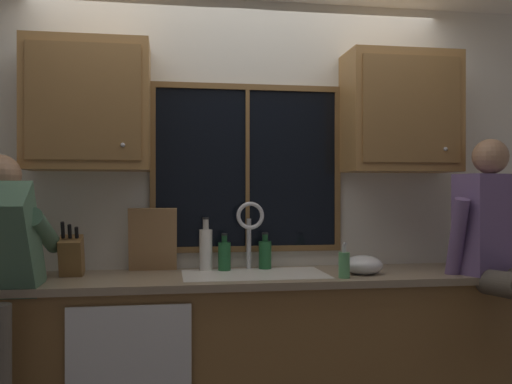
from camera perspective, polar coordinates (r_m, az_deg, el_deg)
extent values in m
cube|color=silver|center=(3.48, -1.64, -1.71)|extent=(5.75, 0.12, 2.55)
cube|color=black|center=(3.42, -0.90, 2.45)|extent=(1.10, 0.02, 0.95)
cube|color=brown|center=(3.47, -0.88, 10.61)|extent=(1.17, 0.02, 0.04)
cube|color=brown|center=(3.43, -0.88, -5.80)|extent=(1.17, 0.02, 0.04)
cube|color=brown|center=(3.38, -10.45, 2.48)|extent=(0.03, 0.02, 0.95)
cube|color=brown|center=(3.54, 8.27, 2.37)|extent=(0.03, 0.02, 0.95)
cube|color=brown|center=(3.41, -0.87, 2.46)|extent=(0.02, 0.02, 0.95)
cube|color=olive|center=(3.27, -0.83, -16.67)|extent=(3.35, 0.58, 0.88)
cube|color=gray|center=(3.15, -0.78, -8.74)|extent=(3.41, 0.62, 0.04)
cube|color=white|center=(2.94, -12.74, -18.26)|extent=(0.60, 0.02, 0.74)
cube|color=#9E703D|center=(3.29, -16.68, 8.39)|extent=(0.67, 0.33, 0.72)
cube|color=olive|center=(3.13, -17.11, 8.84)|extent=(0.59, 0.01, 0.62)
sphere|color=#B2B2B7|center=(3.07, -13.38, 4.67)|extent=(0.02, 0.02, 0.02)
cube|color=#9E703D|center=(3.55, 14.43, 7.79)|extent=(0.67, 0.33, 0.72)
cube|color=olive|center=(3.39, 15.58, 8.15)|extent=(0.59, 0.01, 0.62)
sphere|color=#B2B2B7|center=(3.45, 18.70, 4.16)|extent=(0.02, 0.02, 0.02)
cube|color=white|center=(3.17, -0.16, -8.52)|extent=(0.80, 0.46, 0.02)
cube|color=beige|center=(3.16, -3.81, -10.38)|extent=(0.36, 0.42, 0.20)
cube|color=beige|center=(3.22, 3.42, -10.18)|extent=(0.36, 0.42, 0.20)
cube|color=white|center=(3.18, -0.16, -10.30)|extent=(0.04, 0.42, 0.20)
cylinder|color=silver|center=(3.36, -0.73, -5.27)|extent=(0.03, 0.03, 0.30)
torus|color=silver|center=(3.29, -0.58, -2.42)|extent=(0.16, 0.02, 0.16)
cylinder|color=silver|center=(3.39, 0.62, -6.94)|extent=(0.03, 0.03, 0.09)
sphere|color=#A57A5B|center=(3.11, -24.59, 1.57)|extent=(0.21, 0.21, 0.21)
cylinder|color=#4C7259|center=(3.04, -20.71, -3.81)|extent=(0.09, 0.52, 0.26)
cylinder|color=#595147|center=(3.24, 23.38, -8.52)|extent=(0.14, 0.43, 0.16)
cube|color=slate|center=(3.44, 22.70, -2.99)|extent=(0.44, 0.32, 0.56)
sphere|color=#A57A5B|center=(3.44, 22.71, 3.35)|extent=(0.20, 0.20, 0.20)
cylinder|color=slate|center=(3.29, 19.73, -4.53)|extent=(0.08, 0.20, 0.47)
cube|color=brown|center=(3.23, -18.23, -6.32)|extent=(0.12, 0.18, 0.25)
cylinder|color=black|center=(3.16, -19.03, -3.67)|extent=(0.02, 0.05, 0.09)
cylinder|color=black|center=(3.16, -18.40, -3.81)|extent=(0.02, 0.04, 0.08)
cylinder|color=black|center=(3.15, -17.76, -3.94)|extent=(0.02, 0.04, 0.06)
cube|color=#997047|center=(3.32, -10.45, -4.78)|extent=(0.28, 0.10, 0.37)
ellipsoid|color=silver|center=(3.23, 10.84, -7.31)|extent=(0.22, 0.22, 0.11)
cylinder|color=#59A566|center=(3.05, 8.94, -7.36)|extent=(0.06, 0.06, 0.14)
cylinder|color=silver|center=(3.04, 8.94, -5.68)|extent=(0.02, 0.02, 0.04)
cylinder|color=silver|center=(3.02, 9.05, -5.20)|extent=(0.01, 0.04, 0.01)
cylinder|color=silver|center=(3.30, -5.12, -5.90)|extent=(0.08, 0.08, 0.24)
cylinder|color=#B3AFA7|center=(3.29, -5.12, -3.30)|extent=(0.03, 0.03, 0.06)
cylinder|color=black|center=(3.29, -5.12, -2.68)|extent=(0.04, 0.04, 0.01)
cylinder|color=#1E592D|center=(3.36, 0.93, -6.43)|extent=(0.08, 0.08, 0.17)
cylinder|color=#184724|center=(3.35, 0.93, -4.68)|extent=(0.03, 0.03, 0.04)
cylinder|color=black|center=(3.35, 0.93, -4.22)|extent=(0.04, 0.04, 0.01)
cylinder|color=#1E592D|center=(3.29, -3.23, -6.57)|extent=(0.07, 0.07, 0.16)
cylinder|color=#184724|center=(3.28, -3.23, -4.78)|extent=(0.03, 0.03, 0.04)
cylinder|color=black|center=(3.28, -3.23, -4.32)|extent=(0.04, 0.04, 0.01)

